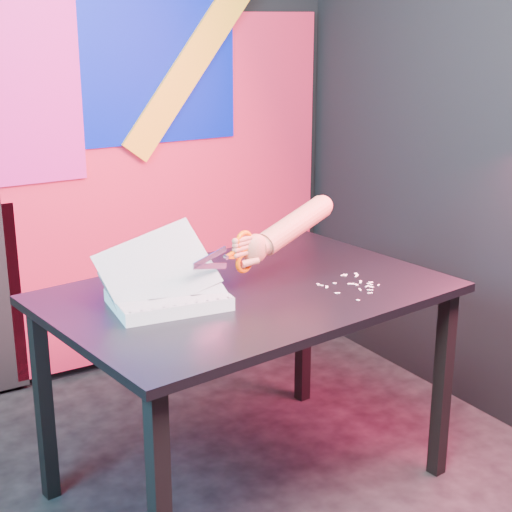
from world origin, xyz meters
TOP-DOWN VIEW (x-y plane):
  - room at (0.00, 0.00)m, footprint 3.01×3.01m
  - backdrop at (0.06, 1.46)m, footprint 2.88×0.05m
  - work_table at (0.36, 0.30)m, footprint 1.40×1.02m
  - printout_stack at (0.06, 0.30)m, footprint 0.40×0.30m
  - scissors at (0.32, 0.28)m, footprint 0.25×0.07m
  - hand_forearm at (0.55, 0.33)m, footprint 0.46×0.15m
  - paper_clippings at (0.69, 0.16)m, footprint 0.20×0.24m

SIDE VIEW (x-z plane):
  - work_table at x=0.36m, z-range 0.29..1.04m
  - paper_clippings at x=0.69m, z-range 0.75..0.75m
  - printout_stack at x=0.06m, z-range 0.64..0.91m
  - scissors at x=0.32m, z-range 0.82..0.96m
  - hand_forearm at x=0.55m, z-range 0.84..1.02m
  - backdrop at x=0.06m, z-range -0.08..2.00m
  - room at x=0.00m, z-range 0.00..2.71m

